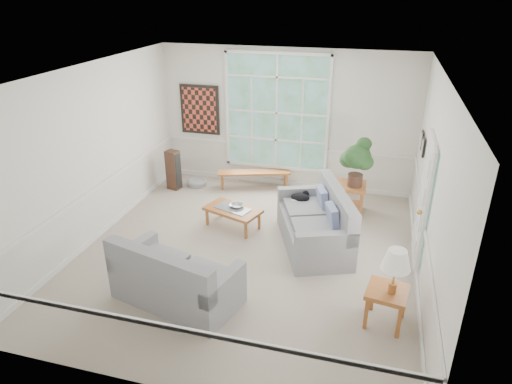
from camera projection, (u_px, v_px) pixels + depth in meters
floor at (247, 252)px, 7.75m from camera, size 5.50×6.00×0.01m
ceiling at (246, 73)px, 6.49m from camera, size 5.50×6.00×0.02m
wall_back at (286, 120)px, 9.75m from camera, size 5.50×0.02×3.00m
wall_front at (161, 280)px, 4.49m from camera, size 5.50×0.02×3.00m
wall_left at (92, 154)px, 7.78m from camera, size 0.02×6.00×3.00m
wall_right at (432, 189)px, 6.46m from camera, size 0.02×6.00×3.00m
window_back at (277, 113)px, 9.70m from camera, size 2.30×0.08×2.40m
entry_door at (422, 200)px, 7.18m from camera, size 0.08×0.90×2.10m
door_sidelight at (426, 212)px, 6.59m from camera, size 0.08×0.26×1.90m
wall_art at (200, 110)px, 10.13m from camera, size 0.90×0.06×1.10m
wall_frame_near at (423, 147)px, 7.98m from camera, size 0.04×0.26×0.32m
wall_frame_far at (422, 140)px, 8.33m from camera, size 0.04×0.26×0.32m
loveseat_right at (314, 218)px, 7.77m from camera, size 1.60×2.12×1.02m
loveseat_front at (176, 271)px, 6.40m from camera, size 1.94×1.33×0.95m
coffee_table at (233, 218)px, 8.47m from camera, size 1.14×0.86×0.38m
pewter_bowl at (237, 205)px, 8.43m from camera, size 0.37×0.37×0.08m
window_bench at (254, 179)px, 10.14m from camera, size 1.62×0.80×0.37m
end_table at (349, 198)px, 8.98m from camera, size 0.62×0.62×0.60m
houseplant at (357, 162)px, 8.59m from camera, size 0.70×0.70×0.97m
side_table at (385, 306)px, 6.03m from camera, size 0.60×0.60×0.53m
table_lamp at (395, 272)px, 5.74m from camera, size 0.47×0.47×0.64m
pet_bed at (197, 183)px, 10.27m from camera, size 0.45×0.45×0.13m
floor_speaker at (173, 170)px, 9.98m from camera, size 0.32×0.28×0.88m
cat at (300, 197)px, 8.33m from camera, size 0.36×0.26×0.16m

